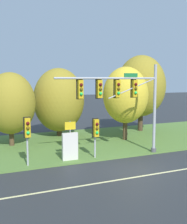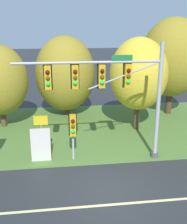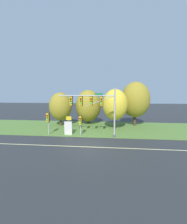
% 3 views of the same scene
% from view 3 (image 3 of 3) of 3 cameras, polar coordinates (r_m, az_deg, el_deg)
% --- Properties ---
extents(ground_plane, '(160.00, 160.00, 0.00)m').
position_cam_3_polar(ground_plane, '(18.47, -2.19, -11.86)').
color(ground_plane, '#282B2D').
extents(lane_stripe, '(36.00, 0.16, 0.01)m').
position_cam_3_polar(lane_stripe, '(17.35, -2.77, -13.10)').
color(lane_stripe, beige).
rests_on(lane_stripe, ground).
extents(grass_verge, '(48.00, 11.50, 0.10)m').
position_cam_3_polar(grass_verge, '(26.35, 0.39, -6.04)').
color(grass_verge, '#517533').
rests_on(grass_verge, ground).
extents(traffic_signal_mast, '(7.96, 0.49, 6.63)m').
position_cam_3_polar(traffic_signal_mast, '(20.26, 0.51, 2.80)').
color(traffic_signal_mast, '#9EA0A5').
rests_on(traffic_signal_mast, grass_verge).
extents(pedestrian_signal_near_kerb, '(0.46, 0.55, 3.18)m').
position_cam_3_polar(pedestrian_signal_near_kerb, '(22.41, -17.03, -2.47)').
color(pedestrian_signal_near_kerb, '#9EA0A5').
rests_on(pedestrian_signal_near_kerb, grass_verge).
extents(pedestrian_signal_further_along, '(0.46, 0.55, 2.83)m').
position_cam_3_polar(pedestrian_signal_further_along, '(21.07, -5.06, -3.60)').
color(pedestrian_signal_further_along, '#9EA0A5').
rests_on(pedestrian_signal_further_along, grass_verge).
extents(route_sign_post, '(0.78, 0.08, 2.69)m').
position_cam_3_polar(route_sign_post, '(21.90, -9.37, -3.89)').
color(route_sign_post, slate).
rests_on(route_sign_post, grass_verge).
extents(tree_nearest_road, '(4.11, 4.11, 6.12)m').
position_cam_3_polar(tree_nearest_road, '(28.22, -12.47, 2.04)').
color(tree_nearest_road, '#4C3823').
rests_on(tree_nearest_road, grass_verge).
extents(tree_left_of_mast, '(4.93, 4.93, 6.62)m').
position_cam_3_polar(tree_left_of_mast, '(29.38, -1.99, 2.35)').
color(tree_left_of_mast, '#423021').
rests_on(tree_left_of_mast, grass_verge).
extents(tree_behind_signpost, '(4.10, 4.10, 6.67)m').
position_cam_3_polar(tree_behind_signpost, '(24.91, 8.19, 2.79)').
color(tree_behind_signpost, '#4C3823').
rests_on(tree_behind_signpost, grass_verge).
extents(tree_mid_verge, '(5.19, 5.19, 8.06)m').
position_cam_3_polar(tree_mid_verge, '(28.55, 15.62, 4.54)').
color(tree_mid_verge, '#423021').
rests_on(tree_mid_verge, grass_verge).
extents(info_kiosk, '(1.10, 0.24, 1.90)m').
position_cam_3_polar(info_kiosk, '(21.97, -9.57, -6.08)').
color(info_kiosk, beige).
rests_on(info_kiosk, grass_verge).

